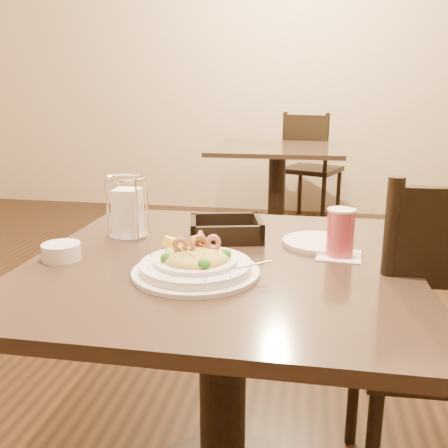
% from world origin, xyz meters
% --- Properties ---
extents(main_table, '(0.90, 0.90, 0.71)m').
position_xyz_m(main_table, '(0.00, 0.00, 0.49)').
color(main_table, black).
rests_on(main_table, ground).
extents(background_table, '(0.90, 0.90, 0.71)m').
position_xyz_m(background_table, '(-0.04, 2.44, 0.49)').
color(background_table, black).
rests_on(background_table, ground).
extents(dining_chair_near, '(0.44, 0.44, 0.93)m').
position_xyz_m(dining_chair_near, '(0.55, 0.10, 0.50)').
color(dining_chair_near, black).
rests_on(dining_chair_near, ground).
extents(dining_chair_far, '(0.55, 0.55, 0.93)m').
position_xyz_m(dining_chair_far, '(0.19, 3.09, 0.50)').
color(dining_chair_far, black).
rests_on(dining_chair_far, ground).
extents(pasta_bowl, '(0.30, 0.28, 0.09)m').
position_xyz_m(pasta_bowl, '(-0.04, -0.11, 0.74)').
color(pasta_bowl, white).
rests_on(pasta_bowl, main_table).
extents(drink_glass, '(0.11, 0.11, 0.12)m').
position_xyz_m(drink_glass, '(0.27, 0.07, 0.77)').
color(drink_glass, white).
rests_on(drink_glass, main_table).
extents(bread_basket, '(0.22, 0.20, 0.05)m').
position_xyz_m(bread_basket, '(-0.02, 0.17, 0.73)').
color(bread_basket, black).
rests_on(bread_basket, main_table).
extents(napkin_caddy, '(0.11, 0.11, 0.17)m').
position_xyz_m(napkin_caddy, '(-0.29, 0.14, 0.79)').
color(napkin_caddy, silver).
rests_on(napkin_caddy, main_table).
extents(side_plate, '(0.24, 0.24, 0.01)m').
position_xyz_m(side_plate, '(0.22, 0.15, 0.72)').
color(side_plate, white).
rests_on(side_plate, main_table).
extents(butter_ramekin, '(0.09, 0.09, 0.04)m').
position_xyz_m(butter_ramekin, '(-0.37, -0.07, 0.73)').
color(butter_ramekin, white).
rests_on(butter_ramekin, main_table).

